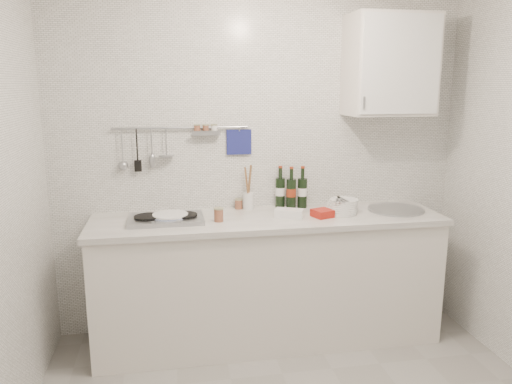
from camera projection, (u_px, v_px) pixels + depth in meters
back_wall at (260, 163)px, 3.69m from camera, size 3.00×0.02×2.50m
counter at (269, 282)px, 3.57m from camera, size 2.44×0.64×0.96m
wall_rail at (178, 141)px, 3.51m from camera, size 0.98×0.09×0.34m
wall_cabinet at (390, 65)px, 3.52m from camera, size 0.60×0.38×0.70m
plate_stack_hob at (169, 218)px, 3.34m from camera, size 0.26×0.26×0.05m
plate_stack_sink at (341, 206)px, 3.55m from camera, size 0.26×0.25×0.11m
wine_bottles at (291, 187)px, 3.68m from camera, size 0.23×0.12×0.31m
butter_dish at (289, 213)px, 3.44m from camera, size 0.22×0.17×0.06m
strawberry_punnet at (322, 213)px, 3.45m from camera, size 0.16×0.16×0.05m
utensil_crock at (248, 199)px, 3.65m from camera, size 0.08×0.08×0.33m
jar_a at (239, 204)px, 3.67m from camera, size 0.06×0.06×0.08m
jar_b at (339, 202)px, 3.71m from camera, size 0.06×0.06×0.08m
jar_c at (340, 205)px, 3.60m from camera, size 0.07×0.07×0.10m
jar_d at (219, 215)px, 3.33m from camera, size 0.07×0.07×0.09m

